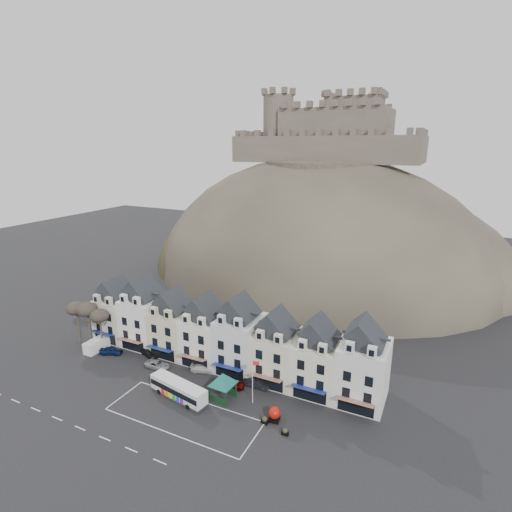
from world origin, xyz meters
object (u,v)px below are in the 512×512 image
Objects in this scene: bus_shelter at (223,379)px; car_silver at (157,365)px; car_navy at (111,351)px; car_charcoal at (257,383)px; white_van at (97,345)px; car_maroon at (231,384)px; car_black at (149,353)px; car_white at (203,368)px; bus at (178,389)px; red_buoy at (274,414)px; flagpole at (253,379)px.

bus_shelter is 14.97m from car_silver.
car_navy is 28.40m from car_charcoal.
white_van reaches higher than car_silver.
car_charcoal is (3.49, 2.10, -0.02)m from car_maroon.
car_maroon reaches higher than car_black.
car_white is at bearing 6.84° from white_van.
bus_shelter reaches higher than car_charcoal.
bus is at bearing -151.30° from bus_shelter.
red_buoy is 34.19m from car_navy.
car_navy is 0.95× the size of car_maroon.
red_buoy reaches higher than car_navy.
car_maroon is (-9.19, 4.01, -0.35)m from red_buoy.
car_silver is at bearing 176.02° from flagpole.
flagpole is at bearing 152.63° from red_buoy.
car_maroon is (14.21, 0.40, 0.12)m from car_silver.
red_buoy is at bearing -83.73° from car_black.
flagpole reaches higher than car_navy.
bus reaches higher than car_maroon.
car_navy is 24.80m from car_maroon.
car_silver is (-8.46, 5.29, -0.94)m from bus.
car_white is (-0.75, 7.79, -0.94)m from bus.
car_charcoal is at bearing -71.09° from car_black.
car_silver is 1.04× the size of car_white.
car_maroon reaches higher than car_silver.
car_silver is 1.01× the size of car_maroon.
white_van is at bearing 89.73° from car_silver.
car_silver is (-23.40, 3.61, -0.46)m from red_buoy.
red_buoy is 23.68m from car_silver.
white_van is 10.50m from car_black.
flagpole is 33.19m from white_van.
car_charcoal is (28.29, 2.45, 0.01)m from car_navy.
bus is 2.33× the size of car_silver.
car_maroon is at bearing -126.20° from car_white.
white_van is 31.86m from car_charcoal.
car_charcoal is at bearing 60.65° from bus_shelter.
bus is 6.94m from bus_shelter.
car_navy reaches higher than car_silver.
bus_shelter is 1.63× the size of car_white.
white_van is (-28.57, 2.44, -2.30)m from bus_shelter.
car_white is at bearing 90.40° from car_charcoal.
car_white is (18.30, 2.45, -0.09)m from car_navy.
car_black is (10.19, 2.50, -0.40)m from white_van.
white_van is at bearing 70.00° from car_maroon.
car_navy is 18.46m from car_white.
bus is 4.83× the size of red_buoy.
white_van is (-33.03, 1.32, -2.99)m from flagpole.
flagpole reaches higher than car_white.
car_black is 11.57m from car_white.
car_maroon is at bearing 156.40° from red_buoy.
car_maroon reaches higher than car_white.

